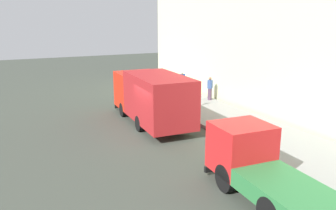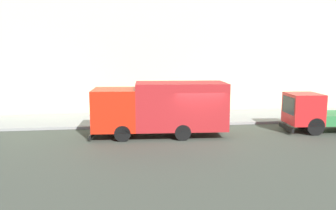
# 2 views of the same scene
# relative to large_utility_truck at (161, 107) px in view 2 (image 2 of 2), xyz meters

# --- Properties ---
(ground) EXTENTS (80.00, 80.00, 0.00)m
(ground) POSITION_rel_large_utility_truck_xyz_m (-0.82, -1.88, -1.61)
(ground) COLOR #3A3F37
(sidewalk) EXTENTS (4.17, 30.00, 0.15)m
(sidewalk) POSITION_rel_large_utility_truck_xyz_m (4.26, -1.88, -1.53)
(sidewalk) COLOR gray
(sidewalk) RESTS_ON ground
(building_facade) EXTENTS (0.50, 30.00, 9.79)m
(building_facade) POSITION_rel_large_utility_truck_xyz_m (6.85, -1.88, 3.29)
(building_facade) COLOR beige
(building_facade) RESTS_ON ground
(large_utility_truck) EXTENTS (2.89, 7.42, 2.94)m
(large_utility_truck) POSITION_rel_large_utility_truck_xyz_m (0.00, 0.00, 0.00)
(large_utility_truck) COLOR red
(large_utility_truck) RESTS_ON ground
(small_flatbed_truck) EXTENTS (2.34, 5.74, 2.24)m
(small_flatbed_truck) POSITION_rel_large_utility_truck_xyz_m (-0.24, -9.35, -0.55)
(small_flatbed_truck) COLOR red
(small_flatbed_truck) RESTS_ON ground
(pedestrian_walking) EXTENTS (0.50, 0.50, 1.66)m
(pedestrian_walking) POSITION_rel_large_utility_truck_xyz_m (5.88, 2.89, -0.59)
(pedestrian_walking) COLOR #4D374D
(pedestrian_walking) RESTS_ON sidewalk
(street_sign_post) EXTENTS (0.44, 0.08, 2.46)m
(street_sign_post) POSITION_rel_large_utility_truck_xyz_m (2.53, 1.01, 0.00)
(street_sign_post) COLOR #4C5156
(street_sign_post) RESTS_ON sidewalk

